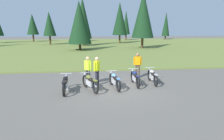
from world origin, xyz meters
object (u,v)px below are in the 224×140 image
Objects in this scene: motorcycle_black at (65,84)px; rider_in_hivis_vest at (97,69)px; rider_with_back_turned at (88,69)px; motorcycle_olive at (90,82)px; motorcycle_sky_blue at (115,80)px; rider_checking_bike at (138,64)px; motorcycle_navy at (135,78)px; motorcycle_silver at (152,76)px.

motorcycle_black is 1.26× the size of rider_in_hivis_vest.
motorcycle_black is at bearing -131.98° from rider_with_back_turned.
motorcycle_sky_blue is at bearing 9.70° from motorcycle_olive.
rider_checking_bike and rider_in_hivis_vest have the same top height.
rider_checking_bike reaches higher than motorcycle_olive.
motorcycle_black is 1.00× the size of motorcycle_sky_blue.
rider_checking_bike is at bearing 37.39° from motorcycle_olive.
motorcycle_navy is 1.26× the size of rider_in_hivis_vest.
motorcycle_olive is 2.73m from motorcycle_navy.
motorcycle_navy is at bearing 19.88° from motorcycle_sky_blue.
rider_in_hivis_vest is (0.44, 0.94, 0.51)m from motorcycle_olive.
motorcycle_black is 1.26× the size of rider_checking_bike.
rider_with_back_turned is (-2.73, 0.46, 0.51)m from motorcycle_navy.
rider_in_hivis_vest is at bearing -151.26° from rider_checking_bike.
motorcycle_olive is 0.95× the size of motorcycle_silver.
motorcycle_olive and motorcycle_silver have the same top height.
rider_checking_bike is at bearing 50.21° from motorcycle_sky_blue.
motorcycle_black and motorcycle_sky_blue have the same top height.
motorcycle_sky_blue is 2.52m from motorcycle_silver.
motorcycle_navy is (3.92, 0.87, 0.00)m from motorcycle_black.
rider_in_hivis_vest reaches higher than motorcycle_olive.
rider_with_back_turned is at bearing 94.14° from motorcycle_olive.
motorcycle_silver is at bearing 13.15° from motorcycle_navy.
motorcycle_sky_blue is at bearing 8.76° from motorcycle_black.
motorcycle_sky_blue is 1.00× the size of motorcycle_silver.
motorcycle_silver is 1.26× the size of rider_checking_bike.
motorcycle_sky_blue is at bearing -160.12° from motorcycle_navy.
motorcycle_black is 5.25m from rider_checking_bike.
motorcycle_olive is at bearing -115.04° from rider_in_hivis_vest.
motorcycle_black is at bearing -147.07° from rider_in_hivis_vest.
rider_checking_bike is at bearing 30.38° from motorcycle_black.
motorcycle_olive is 1.19× the size of rider_with_back_turned.
motorcycle_silver is 1.68m from rider_checking_bike.
rider_with_back_turned is 3.57m from rider_checking_bike.
rider_checking_bike is at bearing 109.91° from motorcycle_silver.
rider_in_hivis_vest is (-0.93, 0.70, 0.51)m from motorcycle_sky_blue.
motorcycle_silver is at bearing 14.26° from motorcycle_olive.
motorcycle_olive is at bearing -142.61° from rider_checking_bike.
rider_with_back_turned reaches higher than motorcycle_navy.
motorcycle_sky_blue is (2.65, 0.41, 0.00)m from motorcycle_black.
rider_checking_bike reaches higher than motorcycle_sky_blue.
rider_with_back_turned is at bearing -158.35° from rider_checking_bike.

